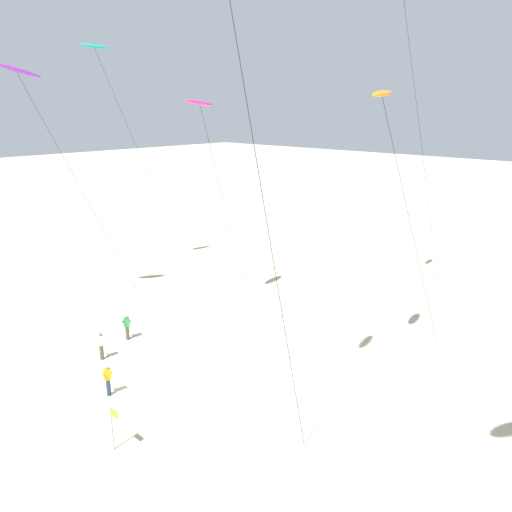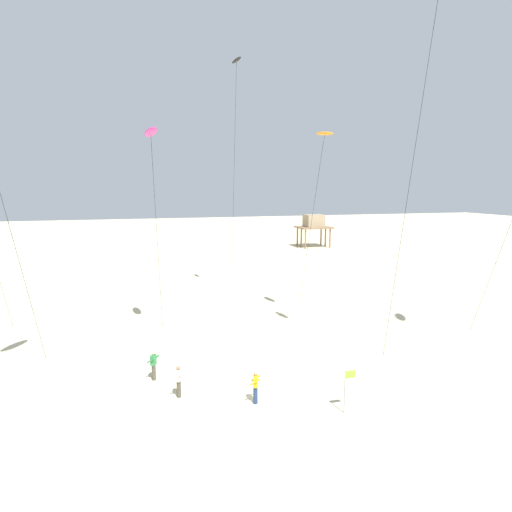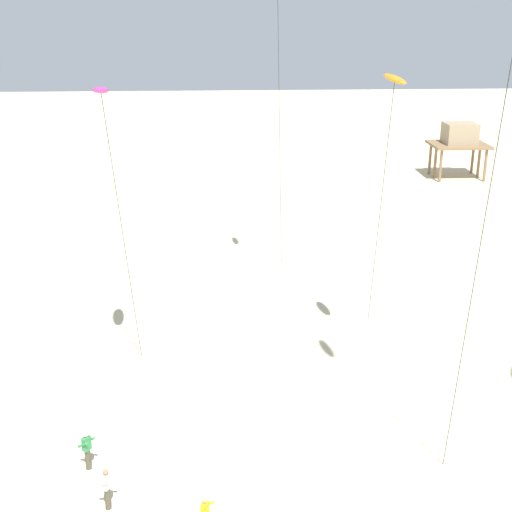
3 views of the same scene
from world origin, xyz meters
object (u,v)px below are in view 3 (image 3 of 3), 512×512
at_px(kite_magenta, 101,93).
at_px(stilt_house, 459,138).
at_px(kite_flyer_nearest, 107,488).
at_px(kite_orange, 394,84).
at_px(kite_flyer_furthest, 87,449).

xyz_separation_m(kite_magenta, stilt_house, (29.93, 42.00, -9.72)).
xyz_separation_m(kite_magenta, kite_flyer_nearest, (0.48, -8.39, -13.05)).
bearing_deg(kite_flyer_nearest, stilt_house, 59.70).
relative_size(kite_orange, stilt_house, 2.52).
height_order(kite_magenta, kite_flyer_nearest, kite_magenta).
bearing_deg(kite_orange, kite_flyer_furthest, -153.72).
height_order(kite_flyer_nearest, stilt_house, stilt_house).
relative_size(kite_orange, kite_flyer_nearest, 8.78).
xyz_separation_m(kite_orange, stilt_house, (17.65, 41.60, -9.97)).
distance_m(kite_flyer_nearest, stilt_house, 58.46).
distance_m(kite_magenta, kite_flyer_nearest, 15.52).
bearing_deg(kite_magenta, kite_flyer_nearest, -86.75).
bearing_deg(kite_flyer_furthest, kite_magenta, 83.97).
xyz_separation_m(kite_flyer_furthest, stilt_house, (30.56, 47.97, 3.33)).
distance_m(kite_magenta, kite_flyer_furthest, 14.37).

